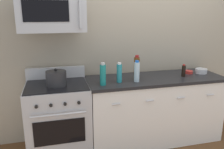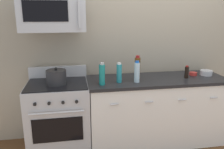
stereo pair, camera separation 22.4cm
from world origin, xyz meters
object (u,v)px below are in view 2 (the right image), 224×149
(microwave, at_px, (53,14))
(bottle_water_clear, at_px, (137,72))
(bowl_red_small, at_px, (193,74))
(bottle_wine_amber, at_px, (137,69))
(range_oven, at_px, (59,116))
(bottle_sparkling_teal, at_px, (102,74))
(bowl_steel_prep, at_px, (206,73))
(bottle_hot_sauce_red, at_px, (103,76))
(stockpot, at_px, (56,77))
(bottle_soy_sauce_dark, at_px, (187,72))
(bottle_dish_soap, at_px, (119,73))

(microwave, xyz_separation_m, bottle_water_clear, (0.99, -0.17, -0.70))
(bowl_red_small, bearing_deg, bottle_wine_amber, -172.90)
(range_oven, relative_size, bottle_sparkling_teal, 3.91)
(bottle_wine_amber, distance_m, bowl_red_small, 0.86)
(bowl_red_small, relative_size, bowl_steel_prep, 0.65)
(microwave, height_order, bottle_wine_amber, microwave)
(range_oven, xyz_separation_m, bowl_steel_prep, (2.03, 0.04, 0.49))
(bottle_sparkling_teal, xyz_separation_m, bowl_steel_prep, (1.49, 0.20, -0.09))
(bottle_water_clear, bearing_deg, bowl_steel_prep, 8.68)
(bottle_hot_sauce_red, relative_size, bowl_red_small, 1.67)
(bottle_water_clear, relative_size, bottle_hot_sauce_red, 1.53)
(bottle_water_clear, bearing_deg, microwave, 170.33)
(microwave, height_order, stockpot, microwave)
(bottle_water_clear, distance_m, bowl_steel_prep, 1.06)
(bottle_hot_sauce_red, xyz_separation_m, bowl_steel_prep, (1.47, 0.12, -0.05))
(bottle_water_clear, relative_size, bowl_red_small, 2.54)
(bottle_wine_amber, xyz_separation_m, bowl_red_small, (0.84, 0.10, -0.13))
(bottle_soy_sauce_dark, height_order, stockpot, stockpot)
(bottle_wine_amber, xyz_separation_m, stockpot, (-1.02, -0.02, -0.06))
(bowl_red_small, bearing_deg, bottle_sparkling_teal, -170.18)
(bottle_water_clear, height_order, bottle_wine_amber, bottle_wine_amber)
(bottle_dish_soap, height_order, bowl_red_small, bottle_dish_soap)
(microwave, xyz_separation_m, bottle_dish_soap, (0.77, -0.14, -0.71))
(bottle_hot_sauce_red, xyz_separation_m, bottle_dish_soap, (0.20, -0.01, 0.03))
(range_oven, height_order, bowl_red_small, range_oven)
(microwave, height_order, bowl_red_small, microwave)
(bottle_sparkling_teal, bearing_deg, stockpot, 168.87)
(bottle_soy_sauce_dark, bearing_deg, stockpot, 179.91)
(bottle_water_clear, bearing_deg, range_oven, 172.88)
(bottle_hot_sauce_red, bearing_deg, range_oven, 171.61)
(microwave, height_order, bottle_dish_soap, microwave)
(range_oven, xyz_separation_m, bottle_dish_soap, (0.77, -0.10, 0.57))
(bottle_water_clear, xyz_separation_m, bottle_hot_sauce_red, (-0.42, 0.04, -0.04))
(microwave, bearing_deg, bottle_wine_amber, -4.64)
(bottle_wine_amber, distance_m, bowl_steel_prep, 1.03)
(bottle_soy_sauce_dark, bearing_deg, microwave, 176.59)
(microwave, distance_m, bottle_hot_sauce_red, 0.95)
(bottle_sparkling_teal, xyz_separation_m, bowl_red_small, (1.31, 0.23, -0.11))
(bottle_wine_amber, height_order, bottle_sparkling_teal, bottle_wine_amber)
(bottle_wine_amber, distance_m, bottle_dish_soap, 0.26)
(bottle_sparkling_teal, xyz_separation_m, bottle_soy_sauce_dark, (1.15, 0.10, -0.05))
(bottle_sparkling_teal, bearing_deg, bottle_soy_sauce_dark, 5.19)
(microwave, xyz_separation_m, bowl_red_small, (1.86, 0.02, -0.81))
(bottle_water_clear, height_order, bowl_steel_prep, bottle_water_clear)
(microwave, bearing_deg, bottle_dish_soap, -10.39)
(bottle_wine_amber, xyz_separation_m, bottle_soy_sauce_dark, (0.68, -0.02, -0.07))
(microwave, distance_m, bottle_wine_amber, 1.22)
(microwave, xyz_separation_m, bottle_hot_sauce_red, (0.57, -0.13, -0.75))
(bottle_hot_sauce_red, bearing_deg, bottle_dish_soap, -3.41)
(bottle_soy_sauce_dark, relative_size, bowl_red_small, 1.58)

